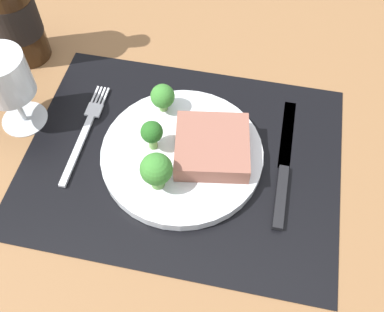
{
  "coord_description": "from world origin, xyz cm",
  "views": [
    {
      "loc": [
        8.76,
        -35.05,
        55.24
      ],
      "look_at": [
        1.61,
        -0.52,
        1.9
      ],
      "focal_mm": 41.31,
      "sensor_mm": 36.0,
      "label": 1
    }
  ],
  "objects_px": {
    "wine_bottle": "(11,9)",
    "wine_glass": "(5,80)",
    "plate": "(182,154)",
    "steak": "(212,146)",
    "fork": "(85,132)",
    "knife": "(284,171)"
  },
  "relations": [
    {
      "from": "fork",
      "to": "knife",
      "type": "bearing_deg",
      "value": -3.41
    },
    {
      "from": "knife",
      "to": "plate",
      "type": "bearing_deg",
      "value": 179.4
    },
    {
      "from": "fork",
      "to": "wine_bottle",
      "type": "bearing_deg",
      "value": 134.89
    },
    {
      "from": "knife",
      "to": "wine_bottle",
      "type": "bearing_deg",
      "value": 158.8
    },
    {
      "from": "knife",
      "to": "wine_glass",
      "type": "bearing_deg",
      "value": 175.09
    },
    {
      "from": "plate",
      "to": "wine_glass",
      "type": "xyz_separation_m",
      "value": [
        -0.26,
        0.02,
        0.08
      ]
    },
    {
      "from": "plate",
      "to": "steak",
      "type": "height_order",
      "value": "steak"
    },
    {
      "from": "plate",
      "to": "wine_glass",
      "type": "height_order",
      "value": "wine_glass"
    },
    {
      "from": "knife",
      "to": "wine_bottle",
      "type": "xyz_separation_m",
      "value": [
        -0.46,
        0.15,
        0.09
      ]
    },
    {
      "from": "plate",
      "to": "fork",
      "type": "bearing_deg",
      "value": 174.82
    },
    {
      "from": "knife",
      "to": "wine_glass",
      "type": "distance_m",
      "value": 0.42
    },
    {
      "from": "fork",
      "to": "steak",
      "type": "bearing_deg",
      "value": -3.81
    },
    {
      "from": "steak",
      "to": "knife",
      "type": "relative_size",
      "value": 0.45
    },
    {
      "from": "fork",
      "to": "knife",
      "type": "xyz_separation_m",
      "value": [
        0.31,
        -0.01,
        0.0
      ]
    },
    {
      "from": "steak",
      "to": "wine_bottle",
      "type": "xyz_separation_m",
      "value": [
        -0.35,
        0.15,
        0.06
      ]
    },
    {
      "from": "knife",
      "to": "wine_bottle",
      "type": "height_order",
      "value": "wine_bottle"
    },
    {
      "from": "steak",
      "to": "knife",
      "type": "bearing_deg",
      "value": -0.9
    },
    {
      "from": "steak",
      "to": "wine_glass",
      "type": "height_order",
      "value": "wine_glass"
    },
    {
      "from": "wine_bottle",
      "to": "wine_glass",
      "type": "relative_size",
      "value": 2.03
    },
    {
      "from": "plate",
      "to": "wine_bottle",
      "type": "distance_m",
      "value": 0.36
    },
    {
      "from": "plate",
      "to": "steak",
      "type": "bearing_deg",
      "value": 9.25
    },
    {
      "from": "knife",
      "to": "wine_glass",
      "type": "xyz_separation_m",
      "value": [
        -0.41,
        0.02,
        0.08
      ]
    }
  ]
}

